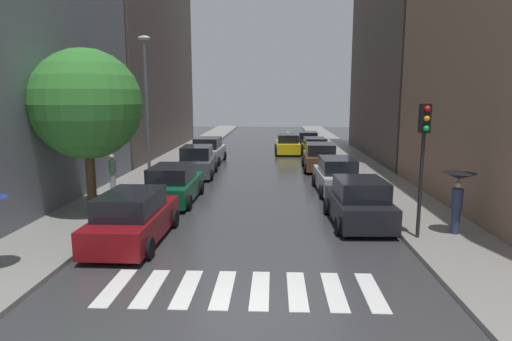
% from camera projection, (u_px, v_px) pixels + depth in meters
% --- Properties ---
extents(ground_plane, '(28.00, 72.00, 0.04)m').
position_uv_depth(ground_plane, '(264.00, 159.00, 33.35)').
color(ground_plane, '#353537').
extents(sidewalk_left, '(3.00, 72.00, 0.15)m').
position_uv_depth(sidewalk_left, '(180.00, 157.00, 33.60)').
color(sidewalk_left, gray).
rests_on(sidewalk_left, ground).
extents(sidewalk_right, '(3.00, 72.00, 0.15)m').
position_uv_depth(sidewalk_right, '(350.00, 158.00, 33.06)').
color(sidewalk_right, gray).
rests_on(sidewalk_right, ground).
extents(crosswalk_stripes, '(6.75, 2.20, 0.01)m').
position_uv_depth(crosswalk_stripes, '(242.00, 289.00, 10.69)').
color(crosswalk_stripes, silver).
rests_on(crosswalk_stripes, ground).
extents(building_left_mid, '(6.00, 20.33, 21.99)m').
position_uv_depth(building_left_mid, '(132.00, 19.00, 35.85)').
color(building_left_mid, '#564C47').
rests_on(building_left_mid, ground).
extents(building_right_mid, '(6.00, 16.63, 21.89)m').
position_uv_depth(building_right_mid, '(413.00, 11.00, 32.33)').
color(building_right_mid, '#564C47').
rests_on(building_right_mid, ground).
extents(parked_car_left_nearest, '(2.13, 4.80, 1.68)m').
position_uv_depth(parked_car_left_nearest, '(133.00, 218.00, 14.12)').
color(parked_car_left_nearest, maroon).
rests_on(parked_car_left_nearest, ground).
extents(parked_car_left_second, '(2.18, 4.68, 1.65)m').
position_uv_depth(parked_car_left_second, '(173.00, 185.00, 19.57)').
color(parked_car_left_second, '#0C4C2D').
rests_on(parked_car_left_second, ground).
extents(parked_car_left_third, '(2.25, 4.44, 1.82)m').
position_uv_depth(parked_car_left_third, '(197.00, 162.00, 25.85)').
color(parked_car_left_third, '#474C51').
rests_on(parked_car_left_third, ground).
extents(parked_car_left_fourth, '(2.19, 4.57, 1.82)m').
position_uv_depth(parked_car_left_fourth, '(208.00, 151.00, 31.10)').
color(parked_car_left_fourth, '#B2B7BF').
rests_on(parked_car_left_fourth, ground).
extents(parked_car_right_nearest, '(2.22, 4.16, 1.73)m').
position_uv_depth(parked_car_right_nearest, '(359.00, 203.00, 16.04)').
color(parked_car_right_nearest, black).
rests_on(parked_car_right_nearest, ground).
extents(parked_car_right_second, '(2.10, 4.49, 1.73)m').
position_uv_depth(parked_car_right_second, '(336.00, 176.00, 21.48)').
color(parked_car_right_second, '#B2B7BF').
rests_on(parked_car_right_second, ground).
extents(parked_car_right_third, '(2.22, 4.50, 1.73)m').
position_uv_depth(parked_car_right_third, '(320.00, 157.00, 28.11)').
color(parked_car_right_third, brown).
rests_on(parked_car_right_third, ground).
extents(parked_car_right_fourth, '(2.08, 4.57, 1.55)m').
position_uv_depth(parked_car_right_fourth, '(315.00, 148.00, 33.89)').
color(parked_car_right_fourth, '#474C51').
rests_on(parked_car_right_fourth, ground).
extents(parked_car_right_fifth, '(2.14, 4.21, 1.57)m').
position_uv_depth(parked_car_right_fifth, '(308.00, 141.00, 39.36)').
color(parked_car_right_fifth, black).
rests_on(parked_car_right_fifth, ground).
extents(taxi_midroad, '(2.14, 4.60, 1.81)m').
position_uv_depth(taxi_midroad, '(288.00, 144.00, 36.17)').
color(taxi_midroad, yellow).
rests_on(taxi_midroad, ground).
extents(pedestrian_near_tree, '(1.08, 1.08, 2.05)m').
position_uv_depth(pedestrian_near_tree, '(458.00, 189.00, 14.37)').
color(pedestrian_near_tree, navy).
rests_on(pedestrian_near_tree, sidewalk_right).
extents(pedestrian_by_kerb, '(0.36, 0.36, 1.70)m').
position_uv_depth(pedestrian_by_kerb, '(112.00, 171.00, 21.72)').
color(pedestrian_by_kerb, gray).
rests_on(pedestrian_by_kerb, sidewalk_left).
extents(street_tree_left, '(4.20, 4.20, 6.34)m').
position_uv_depth(street_tree_left, '(86.00, 104.00, 16.66)').
color(street_tree_left, '#513823').
rests_on(street_tree_left, sidewalk_left).
extents(traffic_light_right_corner, '(0.30, 0.42, 4.30)m').
position_uv_depth(traffic_light_right_corner, '(424.00, 141.00, 13.69)').
color(traffic_light_right_corner, black).
rests_on(traffic_light_right_corner, sidewalk_right).
extents(lamp_post_left, '(0.60, 0.28, 7.43)m').
position_uv_depth(lamp_post_left, '(147.00, 102.00, 21.59)').
color(lamp_post_left, '#595B60').
rests_on(lamp_post_left, sidewalk_left).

